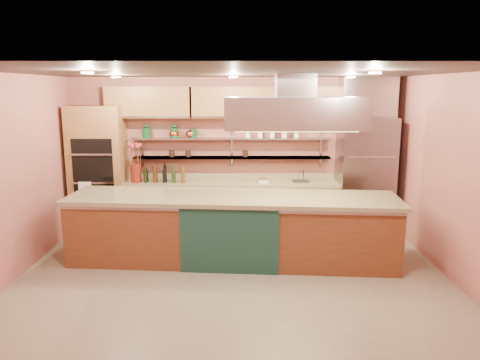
{
  "coord_description": "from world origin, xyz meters",
  "views": [
    {
      "loc": [
        0.09,
        -6.13,
        2.6
      ],
      "look_at": [
        0.1,
        1.0,
        1.2
      ],
      "focal_mm": 35.0,
      "sensor_mm": 36.0,
      "label": 1
    }
  ],
  "objects_px": {
    "refrigerator": "(365,176)",
    "kitchen_scale": "(264,180)",
    "copper_kettle": "(190,134)",
    "flower_vase": "(136,173)",
    "green_canister": "(193,133)",
    "island": "(232,228)"
  },
  "relations": [
    {
      "from": "refrigerator",
      "to": "island",
      "type": "bearing_deg",
      "value": -148.65
    },
    {
      "from": "kitchen_scale",
      "to": "green_canister",
      "type": "xyz_separation_m",
      "value": [
        -1.28,
        0.22,
        0.82
      ]
    },
    {
      "from": "refrigerator",
      "to": "flower_vase",
      "type": "bearing_deg",
      "value": 179.86
    },
    {
      "from": "refrigerator",
      "to": "flower_vase",
      "type": "xyz_separation_m",
      "value": [
        -4.13,
        0.01,
        0.05
      ]
    },
    {
      "from": "refrigerator",
      "to": "copper_kettle",
      "type": "height_order",
      "value": "refrigerator"
    },
    {
      "from": "island",
      "to": "green_canister",
      "type": "distance_m",
      "value": 2.23
    },
    {
      "from": "copper_kettle",
      "to": "green_canister",
      "type": "bearing_deg",
      "value": 0.0
    },
    {
      "from": "refrigerator",
      "to": "kitchen_scale",
      "type": "height_order",
      "value": "refrigerator"
    },
    {
      "from": "island",
      "to": "refrigerator",
      "type": "bearing_deg",
      "value": 35.9
    },
    {
      "from": "refrigerator",
      "to": "green_canister",
      "type": "xyz_separation_m",
      "value": [
        -3.1,
        0.23,
        0.74
      ]
    },
    {
      "from": "island",
      "to": "flower_vase",
      "type": "distance_m",
      "value": 2.36
    },
    {
      "from": "flower_vase",
      "to": "copper_kettle",
      "type": "height_order",
      "value": "copper_kettle"
    },
    {
      "from": "refrigerator",
      "to": "kitchen_scale",
      "type": "xyz_separation_m",
      "value": [
        -1.82,
        0.01,
        -0.07
      ]
    },
    {
      "from": "refrigerator",
      "to": "kitchen_scale",
      "type": "relative_size",
      "value": 12.84
    },
    {
      "from": "kitchen_scale",
      "to": "copper_kettle",
      "type": "height_order",
      "value": "copper_kettle"
    },
    {
      "from": "refrigerator",
      "to": "flower_vase",
      "type": "distance_m",
      "value": 4.13
    },
    {
      "from": "copper_kettle",
      "to": "kitchen_scale",
      "type": "bearing_deg",
      "value": -9.41
    },
    {
      "from": "copper_kettle",
      "to": "green_canister",
      "type": "height_order",
      "value": "green_canister"
    },
    {
      "from": "copper_kettle",
      "to": "green_canister",
      "type": "relative_size",
      "value": 1.1
    },
    {
      "from": "kitchen_scale",
      "to": "green_canister",
      "type": "relative_size",
      "value": 1.02
    },
    {
      "from": "kitchen_scale",
      "to": "green_canister",
      "type": "height_order",
      "value": "green_canister"
    },
    {
      "from": "island",
      "to": "kitchen_scale",
      "type": "distance_m",
      "value": 1.62
    }
  ]
}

